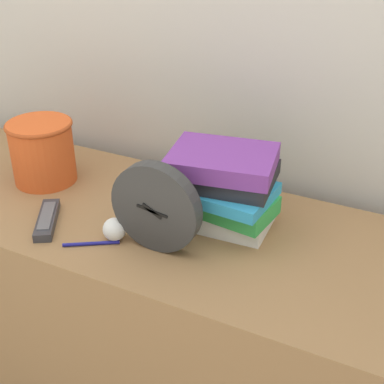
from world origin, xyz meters
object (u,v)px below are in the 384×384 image
at_px(tv_remote, 47,219).
at_px(crumpled_paper_ball, 114,229).
at_px(desk_clock, 156,208).
at_px(book_stack, 223,186).
at_px(basket, 42,150).
at_px(pen, 91,244).

relative_size(tv_remote, crumpled_paper_ball, 3.01).
relative_size(desk_clock, book_stack, 0.76).
height_order(desk_clock, book_stack, desk_clock).
xyz_separation_m(basket, tv_remote, (0.14, -0.17, -0.08)).
relative_size(desk_clock, basket, 1.18).
bearing_deg(book_stack, desk_clock, -119.83).
bearing_deg(desk_clock, crumpled_paper_ball, -172.06).
bearing_deg(book_stack, basket, -178.69).
relative_size(book_stack, tv_remote, 1.69).
distance_m(desk_clock, tv_remote, 0.29).
bearing_deg(pen, book_stack, 43.39).
xyz_separation_m(desk_clock, pen, (-0.13, -0.06, -0.10)).
xyz_separation_m(desk_clock, tv_remote, (-0.28, -0.03, -0.09)).
xyz_separation_m(tv_remote, pen, (0.14, -0.03, -0.01)).
bearing_deg(desk_clock, tv_remote, -173.90).
bearing_deg(crumpled_paper_ball, basket, 154.31).
relative_size(basket, crumpled_paper_ball, 3.29).
distance_m(book_stack, tv_remote, 0.41).
bearing_deg(tv_remote, crumpled_paper_ball, 5.06).
bearing_deg(book_stack, crumpled_paper_ball, -138.36).
height_order(desk_clock, crumpled_paper_ball, desk_clock).
bearing_deg(basket, desk_clock, -18.48).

